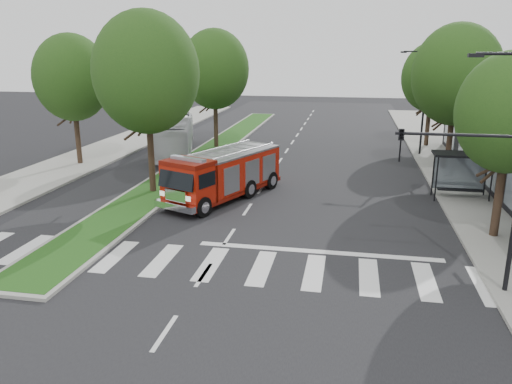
% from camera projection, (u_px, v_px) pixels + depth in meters
% --- Properties ---
extents(ground, '(140.00, 140.00, 0.00)m').
position_uv_depth(ground, '(229.00, 237.00, 22.20)').
color(ground, black).
rests_on(ground, ground).
extents(sidewalk_right, '(5.00, 80.00, 0.15)m').
position_uv_depth(sidewalk_right, '(475.00, 190.00, 29.38)').
color(sidewalk_right, gray).
rests_on(sidewalk_right, ground).
extents(sidewalk_left, '(5.00, 80.00, 0.15)m').
position_uv_depth(sidewalk_left, '(59.00, 170.00, 34.23)').
color(sidewalk_left, gray).
rests_on(sidewalk_left, ground).
extents(median, '(3.00, 50.00, 0.15)m').
position_uv_depth(median, '(210.00, 152.00, 40.26)').
color(median, gray).
rests_on(median, ground).
extents(bus_shelter, '(3.20, 1.60, 2.61)m').
position_uv_depth(bus_shelter, '(462.00, 163.00, 27.32)').
color(bus_shelter, black).
rests_on(bus_shelter, ground).
extents(tree_right_near, '(4.40, 4.40, 8.05)m').
position_uv_depth(tree_right_near, '(510.00, 113.00, 20.51)').
color(tree_right_near, black).
rests_on(tree_right_near, ground).
extents(tree_right_mid, '(5.60, 5.60, 9.72)m').
position_uv_depth(tree_right_mid, '(456.00, 75.00, 31.58)').
color(tree_right_mid, black).
rests_on(tree_right_mid, ground).
extents(tree_right_far, '(5.00, 5.00, 8.73)m').
position_uv_depth(tree_right_far, '(432.00, 77.00, 41.20)').
color(tree_right_far, black).
rests_on(tree_right_far, ground).
extents(tree_median_near, '(5.80, 5.80, 10.16)m').
position_uv_depth(tree_median_near, '(146.00, 73.00, 27.07)').
color(tree_median_near, black).
rests_on(tree_median_near, ground).
extents(tree_median_far, '(5.60, 5.60, 9.72)m').
position_uv_depth(tree_median_far, '(215.00, 69.00, 40.39)').
color(tree_median_far, black).
rests_on(tree_median_far, ground).
extents(tree_left_mid, '(5.20, 5.20, 9.16)m').
position_uv_depth(tree_left_mid, '(72.00, 78.00, 34.35)').
color(tree_left_mid, black).
rests_on(tree_left_mid, ground).
extents(streetlight_right_near, '(4.08, 0.22, 8.00)m').
position_uv_depth(streetlight_right_near, '(494.00, 159.00, 15.88)').
color(streetlight_right_near, black).
rests_on(streetlight_right_near, ground).
extents(streetlight_right_far, '(2.11, 0.20, 8.00)m').
position_uv_depth(streetlight_right_far, '(422.00, 98.00, 38.00)').
color(streetlight_right_far, black).
rests_on(streetlight_right_far, ground).
extents(fire_engine, '(5.50, 8.55, 2.86)m').
position_uv_depth(fire_engine, '(224.00, 175.00, 27.55)').
color(fire_engine, '#630E05').
rests_on(fire_engine, ground).
extents(city_bus, '(5.19, 10.69, 2.90)m').
position_uv_depth(city_bus, '(175.00, 136.00, 39.29)').
color(city_bus, silver).
rests_on(city_bus, ground).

